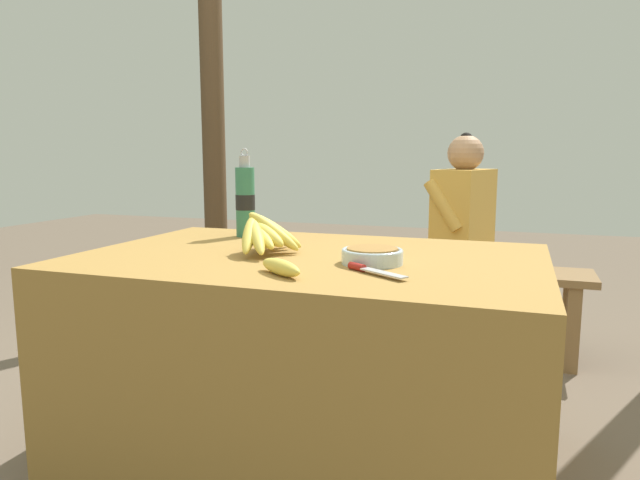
% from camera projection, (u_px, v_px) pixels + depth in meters
% --- Properties ---
extents(ground_plane, '(12.00, 12.00, 0.00)m').
position_uv_depth(ground_plane, '(310.00, 459.00, 1.87)').
color(ground_plane, brown).
extents(market_counter, '(1.41, 0.93, 0.68)m').
position_uv_depth(market_counter, '(310.00, 360.00, 1.82)').
color(market_counter, olive).
rests_on(market_counter, ground_plane).
extents(banana_bunch_ripe, '(0.20, 0.32, 0.14)m').
position_uv_depth(banana_bunch_ripe, '(265.00, 232.00, 1.79)').
color(banana_bunch_ripe, '#4C381E').
rests_on(banana_bunch_ripe, market_counter).
extents(serving_bowl, '(0.18, 0.18, 0.05)m').
position_uv_depth(serving_bowl, '(372.00, 255.00, 1.62)').
color(serving_bowl, silver).
rests_on(serving_bowl, market_counter).
extents(water_bottle, '(0.07, 0.07, 0.33)m').
position_uv_depth(water_bottle, '(245.00, 200.00, 2.14)').
color(water_bottle, '#337556').
rests_on(water_bottle, market_counter).
extents(loose_banana_front, '(0.17, 0.14, 0.04)m').
position_uv_depth(loose_banana_front, '(281.00, 267.00, 1.47)').
color(loose_banana_front, '#E0C64C').
rests_on(loose_banana_front, market_counter).
extents(knife, '(0.18, 0.13, 0.02)m').
position_uv_depth(knife, '(368.00, 269.00, 1.50)').
color(knife, '#BCBCC1').
rests_on(knife, market_counter).
extents(wooden_bench, '(1.65, 0.32, 0.44)m').
position_uv_depth(wooden_bench, '(419.00, 277.00, 2.91)').
color(wooden_bench, brown).
rests_on(wooden_bench, ground_plane).
extents(seated_vendor, '(0.46, 0.43, 1.09)m').
position_uv_depth(seated_vendor, '(453.00, 228.00, 2.80)').
color(seated_vendor, '#232328').
rests_on(seated_vendor, ground_plane).
extents(banana_bunch_green, '(0.18, 0.28, 0.14)m').
position_uv_depth(banana_bunch_green, '(340.00, 247.00, 3.03)').
color(banana_bunch_green, '#4C381E').
rests_on(banana_bunch_green, wooden_bench).
extents(support_post_near, '(0.14, 0.14, 2.57)m').
position_uv_depth(support_post_near, '(213.00, 104.00, 3.38)').
color(support_post_near, '#4C3823').
rests_on(support_post_near, ground_plane).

